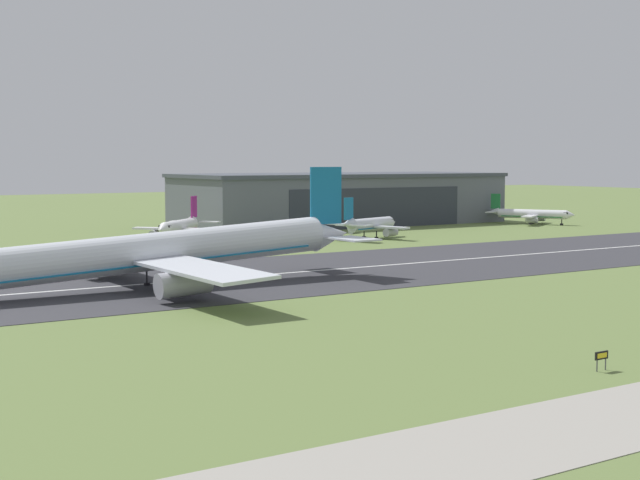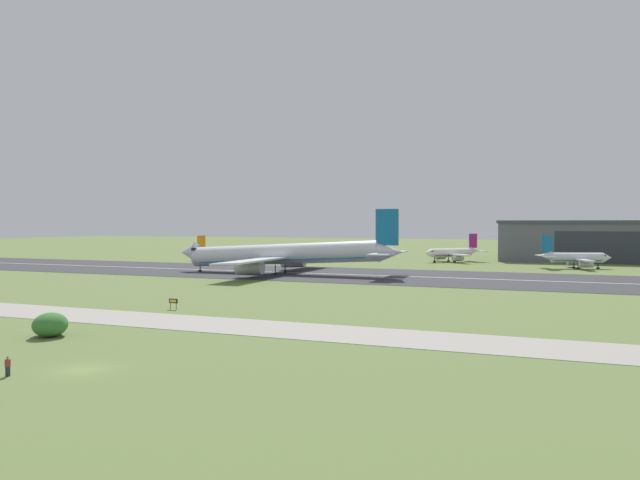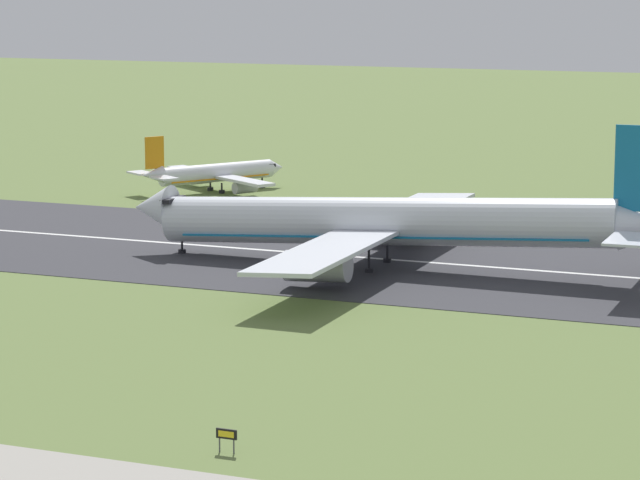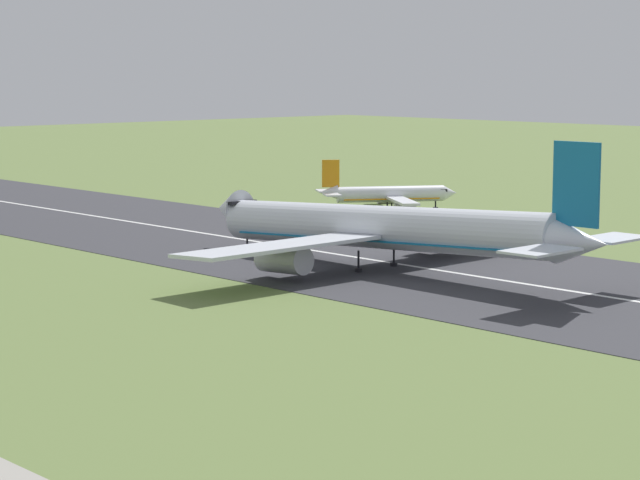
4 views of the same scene
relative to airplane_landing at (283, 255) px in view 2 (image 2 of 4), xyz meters
The scene contains 11 objects.
ground_plane 52.28m from the airplane_landing, 59.73° to the right, with size 751.37×751.37×0.00m, color olive.
runway_strip 27.02m from the airplane_landing, ahead, with size 511.37×42.13×0.06m, color #333338.
runway_centreline 27.01m from the airplane_landing, ahead, with size 460.23×0.70×0.01m, color silver.
taxiway_road 75.06m from the airplane_landing, 69.49° to the right, with size 383.53×10.33×0.05m, color gray.
airplane_landing is the anchor object (origin of this frame).
airplane_parked_west 79.37m from the airplane_landing, 34.78° to the left, with size 19.92×17.56×8.90m.
airplane_parked_centre 59.36m from the airplane_landing, 133.46° to the left, with size 21.97×22.22×8.27m.
airplane_parked_east 68.38m from the airplane_landing, 64.75° to the left, with size 18.79×18.86×8.87m.
shrub_clump 84.48m from the airplane_landing, 82.00° to the right, with size 4.01×4.34×2.64m.
runway_sign 62.20m from the airplane_landing, 79.12° to the right, with size 1.41×0.13×1.55m.
spectator_right 100.90m from the airplane_landing, 77.24° to the right, with size 0.40×0.24×1.60m.
Camera 2 is at (38.25, -40.79, 12.42)m, focal length 35.00 mm.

